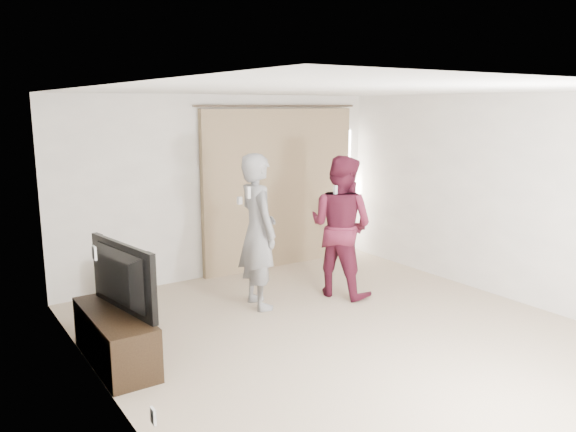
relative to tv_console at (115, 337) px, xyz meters
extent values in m
plane|color=tan|center=(2.27, -0.72, -0.25)|extent=(5.50, 5.50, 0.00)
cube|color=beige|center=(2.27, 2.03, 1.05)|extent=(5.00, 0.04, 2.60)
cube|color=beige|center=(-0.23, -0.72, 1.05)|extent=(0.04, 5.50, 2.60)
cube|color=silver|center=(-0.22, -0.32, 0.95)|extent=(0.02, 0.08, 0.12)
cube|color=silver|center=(-0.22, -1.62, 0.05)|extent=(0.02, 0.08, 0.12)
cube|color=silver|center=(2.27, -0.72, 2.35)|extent=(5.00, 5.50, 0.01)
cube|color=tan|center=(3.17, 1.96, 0.95)|extent=(2.60, 0.10, 2.40)
cylinder|color=brown|center=(3.17, 1.96, 2.19)|extent=(2.80, 0.03, 0.03)
cube|color=white|center=(4.53, 2.00, 0.80)|extent=(0.08, 0.04, 2.00)
cube|color=black|center=(0.00, 0.00, 0.00)|extent=(0.46, 1.32, 0.51)
imported|color=black|center=(0.00, 0.00, 0.59)|extent=(0.34, 1.17, 0.67)
cylinder|color=tan|center=(0.45, 1.68, -0.22)|extent=(0.41, 0.41, 0.07)
cylinder|color=tan|center=(0.45, 1.68, 0.06)|extent=(0.23, 0.23, 0.48)
imported|color=gray|center=(1.95, 0.58, 0.69)|extent=(0.53, 0.74, 1.90)
cube|color=silver|center=(1.77, 0.48, 1.20)|extent=(0.04, 0.04, 0.14)
cube|color=silver|center=(1.77, 0.70, 1.07)|extent=(0.05, 0.05, 0.09)
imported|color=#59172B|center=(3.07, 0.37, 0.66)|extent=(0.98, 1.09, 1.83)
cube|color=silver|center=(2.89, 0.27, 1.15)|extent=(0.04, 0.04, 0.14)
cube|color=silver|center=(2.89, 0.49, 1.03)|extent=(0.05, 0.05, 0.09)
camera|label=1|loc=(-1.43, -5.15, 2.20)|focal=35.00mm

